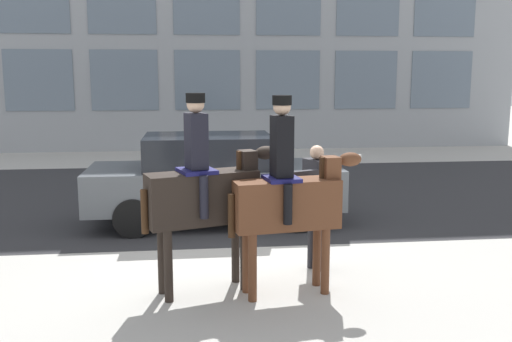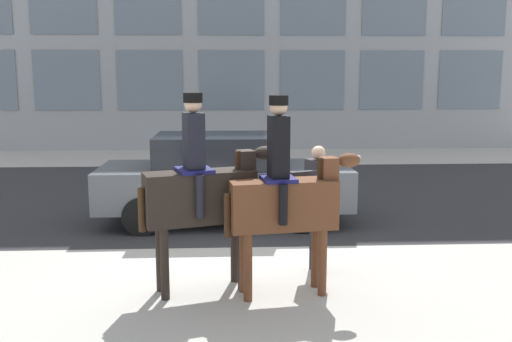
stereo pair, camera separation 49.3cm
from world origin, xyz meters
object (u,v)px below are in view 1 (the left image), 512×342
object	(u,v)px
mounted_horse_companion	(288,197)
street_car_near_lane	(213,178)
mounted_horse_lead	(204,192)
pedestrian_bystander	(316,197)

from	to	relation	value
mounted_horse_companion	street_car_near_lane	world-z (taller)	mounted_horse_companion
street_car_near_lane	mounted_horse_lead	bearing A→B (deg)	-94.06
mounted_horse_companion	street_car_near_lane	distance (m)	3.76
mounted_horse_companion	pedestrian_bystander	size ratio (longest dim) A/B	1.40
mounted_horse_lead	pedestrian_bystander	xyz separation A→B (m)	(1.59, 0.65, -0.24)
mounted_horse_companion	street_car_near_lane	size ratio (longest dim) A/B	0.54
pedestrian_bystander	street_car_near_lane	world-z (taller)	pedestrian_bystander
pedestrian_bystander	street_car_near_lane	distance (m)	3.13
mounted_horse_companion	mounted_horse_lead	bearing A→B (deg)	162.03
pedestrian_bystander	mounted_horse_lead	bearing A→B (deg)	-0.20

